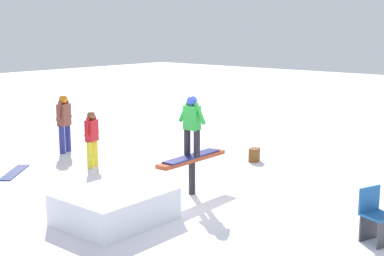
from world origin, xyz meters
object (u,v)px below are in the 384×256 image
Objects in this scene: bystander_red at (92,136)px; bystander_brown at (64,120)px; main_rider_on_rail at (192,128)px; folding_chair at (376,217)px; backpack_on_snow at (254,155)px; loose_snowboard_navy at (14,172)px; rail_feature at (192,164)px.

bystander_brown is (0.51, 1.82, 0.11)m from bystander_red.
bystander_red is 1.89m from bystander_brown.
main_rider_on_rail reaches higher than bystander_red.
folding_chair is (-0.53, -8.89, -0.47)m from bystander_brown.
backpack_on_snow is at bearing 7.95° from main_rider_on_rail.
folding_chair is 5.38m from backpack_on_snow.
main_rider_on_rail reaches higher than folding_chair.
bystander_brown is at bearing 162.20° from loose_snowboard_navy.
loose_snowboard_navy is (-1.55, 0.97, -0.76)m from bystander_red.
folding_chair is at bearing -90.61° from rail_feature.
backpack_on_snow is (3.06, -2.67, -0.60)m from bystander_red.
bystander_red is at bearing 109.03° from folding_chair.
folding_chair is (0.01, -3.84, -0.96)m from main_rider_on_rail.
main_rider_on_rail is at bearing 109.25° from folding_chair.
backpack_on_snow is (4.61, -3.64, 0.16)m from loose_snowboard_navy.
bystander_red reaches higher than loose_snowboard_navy.
bystander_red is 0.87× the size of bystander_brown.
main_rider_on_rail reaches higher than loose_snowboard_navy.
rail_feature is 4.52m from loose_snowboard_navy.
bystander_brown is at bearing 83.24° from rail_feature.
rail_feature is 1.18× the size of bystander_brown.
rail_feature is at bearing 0.00° from main_rider_on_rail.
folding_chair is (0.01, -3.84, -0.23)m from rail_feature.
rail_feature is 5.09m from bystander_brown.
folding_chair reaches higher than rail_feature.
rail_feature is at bearing 109.25° from folding_chair.
bystander_red is 1.57× the size of folding_chair.
backpack_on_snow is (2.54, -4.49, -0.71)m from bystander_brown.
folding_chair is (1.53, -8.05, 0.40)m from loose_snowboard_navy.
main_rider_on_rail is 1.75× the size of folding_chair.
loose_snowboard_navy is at bearing 1.44° from bystander_brown.
main_rider_on_rail is at bearing 171.61° from backpack_on_snow.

